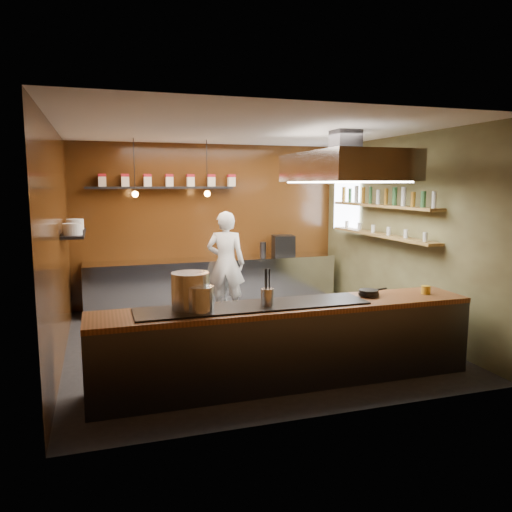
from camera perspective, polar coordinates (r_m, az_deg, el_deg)
name	(u,v)px	position (r m, az deg, el deg)	size (l,w,h in m)	color
floor	(247,341)	(7.37, -1.00, -9.68)	(5.00, 5.00, 0.00)	black
back_wall	(209,225)	(9.46, -5.37, 3.56)	(5.00, 5.00, 0.00)	#351B09
left_wall	(58,245)	(6.78, -21.73, 1.17)	(5.00, 5.00, 0.00)	#351B09
right_wall	(400,233)	(8.12, 16.14, 2.50)	(5.00, 5.00, 0.00)	#494529
ceiling	(247,130)	(7.05, -1.07, 14.22)	(5.00, 5.00, 0.00)	silver
window_pane	(346,204)	(9.53, 10.29, 5.90)	(1.00, 1.00, 0.00)	white
prep_counter	(214,283)	(9.29, -4.85, -3.07)	(4.60, 0.65, 0.90)	silver
pass_counter	(287,343)	(5.78, 3.56, -9.92)	(4.40, 0.72, 0.94)	#38383D
tin_shelf	(161,188)	(9.14, -10.81, 7.68)	(2.60, 0.26, 0.04)	black
plate_shelf	(74,233)	(7.76, -20.07, 2.44)	(0.30, 1.40, 0.04)	black
bottle_shelf_upper	(382,206)	(8.26, 14.17, 5.59)	(0.26, 2.80, 0.04)	olive
bottle_shelf_lower	(381,235)	(8.29, 14.05, 2.34)	(0.26, 2.80, 0.04)	olive
extractor_hood	(345,167)	(7.13, 10.11, 10.04)	(1.20, 2.00, 0.72)	#38383D
pendant_left	(135,191)	(8.44, -13.65, 7.23)	(0.10, 0.10, 0.95)	black
pendant_right	(207,191)	(8.61, -5.60, 7.44)	(0.10, 0.10, 0.95)	black
storage_tins	(169,180)	(9.16, -9.89, 8.53)	(2.43, 0.13, 0.22)	beige
plate_stacks	(74,227)	(7.75, -20.11, 3.18)	(0.26, 1.16, 0.16)	white
bottles	(382,197)	(8.25, 14.20, 6.56)	(0.06, 2.66, 0.24)	silver
wine_glasses	(381,230)	(8.28, 14.08, 2.93)	(0.07, 2.37, 0.13)	silver
stockpot_large	(190,291)	(5.36, -7.50, -3.98)	(0.41, 0.41, 0.40)	#B3B6BA
stockpot_small	(200,299)	(5.25, -6.38, -4.90)	(0.29, 0.29, 0.27)	#B2B5BA
utensil_crock	(267,297)	(5.52, 1.29, -4.68)	(0.14, 0.14, 0.18)	silver
frying_pan	(369,292)	(6.18, 12.79, -4.07)	(0.41, 0.25, 0.06)	black
butter_jar	(426,290)	(6.51, 18.84, -3.69)	(0.11, 0.11, 0.10)	gold
espresso_machine	(283,246)	(9.55, 3.14, 1.19)	(0.39, 0.37, 0.39)	black
chef	(226,263)	(8.67, -3.47, -0.82)	(0.66, 0.43, 1.81)	silver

